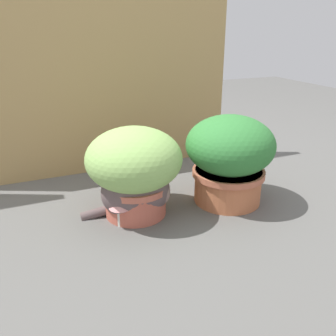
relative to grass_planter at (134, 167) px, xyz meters
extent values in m
plane|color=#585754|center=(0.03, -0.03, -0.19)|extent=(6.00, 6.00, 0.00)
cube|color=tan|center=(0.02, 0.50, 0.21)|extent=(1.29, 0.03, 0.81)
cylinder|color=#BB5B48|center=(0.00, 0.00, -0.13)|extent=(0.23, 0.23, 0.13)
cylinder|color=#BE624D|center=(0.00, 0.00, -0.08)|extent=(0.25, 0.25, 0.02)
ellipsoid|color=#8AB75E|center=(0.00, 0.00, 0.03)|extent=(0.36, 0.36, 0.23)
cylinder|color=#BC6842|center=(0.39, -0.04, -0.12)|extent=(0.27, 0.27, 0.14)
cylinder|color=#B86448|center=(0.39, -0.04, -0.07)|extent=(0.30, 0.30, 0.02)
ellipsoid|color=#317835|center=(0.39, -0.04, 0.05)|extent=(0.36, 0.36, 0.24)
ellipsoid|color=#5D4C4C|center=(-0.01, -0.03, -0.08)|extent=(0.28, 0.20, 0.22)
ellipsoid|color=gray|center=(0.09, -0.04, -0.09)|extent=(0.08, 0.11, 0.11)
sphere|color=#5D4C4C|center=(0.10, -0.04, 0.03)|extent=(0.12, 0.12, 0.11)
cone|color=#5D4C4C|center=(0.11, -0.01, 0.09)|extent=(0.04, 0.04, 0.04)
cone|color=#5D4C4C|center=(0.10, -0.07, 0.09)|extent=(0.04, 0.04, 0.04)
cylinder|color=#5D4C4C|center=(-0.12, 0.03, -0.17)|extent=(0.19, 0.06, 0.07)
cylinder|color=silver|center=(-0.08, -0.07, -0.16)|extent=(0.03, 0.03, 0.07)
cone|color=pink|center=(-0.08, -0.07, -0.10)|extent=(0.08, 0.08, 0.04)
camera|label=1|loc=(-0.37, -1.20, 0.50)|focal=38.56mm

